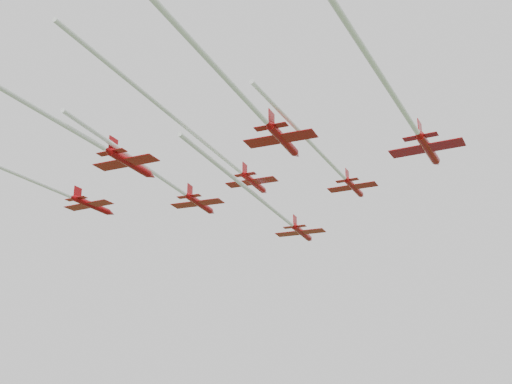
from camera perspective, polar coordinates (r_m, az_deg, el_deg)
The scene contains 8 objects.
jet_lead at distance 106.80m, azimuth 2.07°, elevation -1.99°, with size 9.52×52.63×2.70m.
jet_row2_left at distance 104.44m, azimuth -7.13°, elevation 0.39°, with size 9.67×44.49×2.75m.
jet_row2_right at distance 96.16m, azimuth 7.02°, elevation 2.15°, with size 7.98×43.64×2.37m.
jet_row3_left at distance 98.46m, azimuth -20.71°, elevation 1.61°, with size 8.58×63.40×2.57m.
jet_row3_mid at distance 86.86m, azimuth -3.46°, elevation 3.50°, with size 8.30×51.16×2.37m.
jet_row3_right at distance 80.09m, azimuth 13.50°, elevation 6.22°, with size 9.73×48.51×2.92m.
jet_row4_left at distance 85.60m, azimuth -14.95°, elevation 4.75°, with size 9.69×48.33×2.87m.
jet_row4_right at distance 73.04m, azimuth -0.19°, elevation 7.45°, with size 9.30×45.89×2.74m.
Camera 1 is at (45.29, -86.34, 20.07)m, focal length 45.00 mm.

